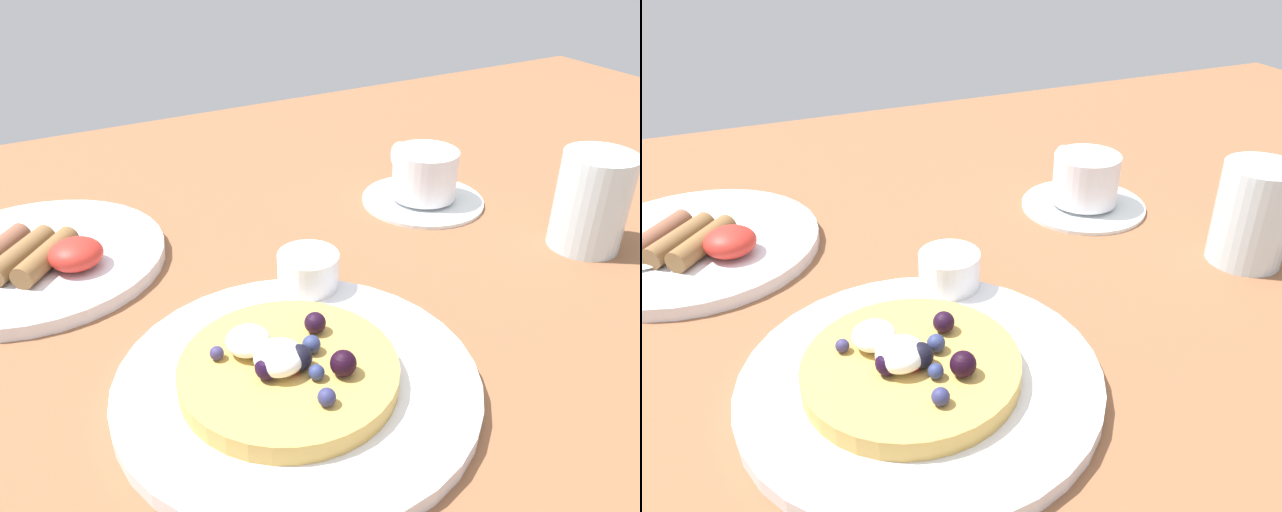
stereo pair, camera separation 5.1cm
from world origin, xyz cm
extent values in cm
cube|color=brown|center=(0.00, 0.00, -1.50)|extent=(183.95, 111.05, 3.00)
cylinder|color=white|center=(-5.41, -10.30, 0.69)|extent=(26.72, 26.72, 1.38)
cylinder|color=gold|center=(-6.16, -10.47, 2.19)|extent=(15.83, 15.83, 1.61)
sphere|color=navy|center=(-5.20, -12.86, 3.55)|extent=(1.12, 1.12, 1.12)
sphere|color=black|center=(-6.20, -10.22, 3.77)|extent=(1.56, 1.56, 1.56)
sphere|color=black|center=(-8.08, -11.12, 3.87)|extent=(1.75, 1.75, 1.75)
sphere|color=black|center=(-5.77, -11.33, 3.95)|extent=(1.92, 1.92, 1.92)
sphere|color=#342E5A|center=(-10.41, -7.56, 3.51)|extent=(1.04, 1.04, 1.04)
sphere|color=navy|center=(-4.13, -10.13, 3.68)|extent=(1.36, 1.36, 1.36)
sphere|color=black|center=(-7.01, -10.90, 3.99)|extent=(2.00, 2.00, 2.00)
sphere|color=#C72042|center=(-6.32, -11.40, 3.74)|extent=(1.48, 1.48, 1.48)
sphere|color=black|center=(-2.74, -8.13, 3.82)|extent=(1.66, 1.66, 1.66)
sphere|color=black|center=(-3.35, -13.31, 3.93)|extent=(1.88, 1.88, 1.88)
sphere|color=navy|center=(-5.83, -15.39, 3.61)|extent=(1.24, 1.24, 1.24)
sphere|color=red|center=(-6.79, -10.59, 3.70)|extent=(1.42, 1.42, 1.42)
ellipsoid|color=white|center=(-7.01, -10.76, 4.07)|extent=(3.58, 3.58, 2.15)
ellipsoid|color=white|center=(-8.10, -7.87, 3.96)|extent=(3.24, 3.24, 1.94)
cylinder|color=white|center=(1.01, -0.20, 2.98)|extent=(5.44, 5.44, 3.20)
cylinder|color=#5A1C08|center=(1.01, -0.20, 3.62)|extent=(4.46, 4.46, 0.38)
cylinder|color=white|center=(-19.51, 17.78, 0.68)|extent=(24.50, 24.50, 1.36)
cylinder|color=brown|center=(-18.72, 14.67, 2.45)|extent=(6.92, 7.60, 2.17)
cylinder|color=brown|center=(-20.72, 16.18, 2.45)|extent=(7.05, 7.50, 2.17)
ellipsoid|color=red|center=(-16.28, 13.31, 2.72)|extent=(4.96, 4.96, 2.73)
cylinder|color=silver|center=(22.15, 11.27, 0.43)|extent=(14.06, 14.06, 0.86)
cylinder|color=white|center=(22.15, 11.27, 3.60)|extent=(7.41, 7.41, 5.49)
torus|color=white|center=(22.16, 15.98, 3.88)|extent=(0.81, 3.88, 3.88)
cylinder|color=#9E6D5D|center=(22.15, 11.27, 5.36)|extent=(6.30, 6.30, 0.44)
cylinder|color=silver|center=(30.38, -4.99, 4.98)|extent=(7.16, 7.16, 9.96)
camera|label=1|loc=(-21.45, -42.69, 32.67)|focal=36.18mm
camera|label=2|loc=(-16.84, -44.94, 32.67)|focal=36.18mm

